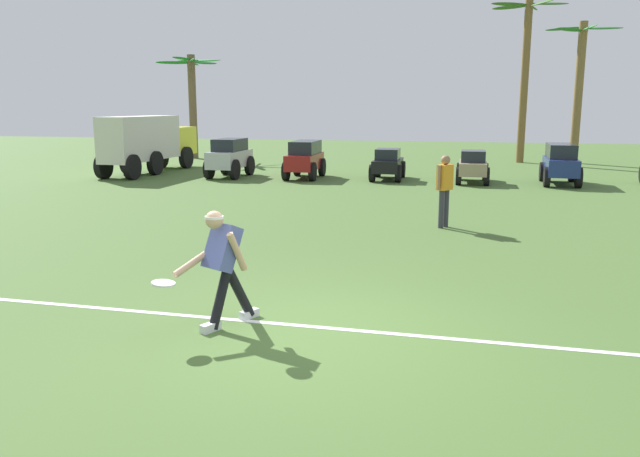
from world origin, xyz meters
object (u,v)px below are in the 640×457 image
object	(u,v)px
frisbee_thrower	(223,262)
parked_car_slot_e	(560,163)
box_truck	(148,141)
parked_car_slot_c	(388,164)
teammate_near_sideline	(445,184)
frisbee_in_flight	(163,283)
palm_tree_left_of_centre	(525,68)
palm_tree_right_of_centre	(579,84)
parked_car_slot_b	(305,158)
parked_car_slot_d	(473,166)
parked_car_slot_a	(230,157)
palm_tree_far_left	(192,97)

from	to	relation	value
frisbee_thrower	parked_car_slot_e	xyz separation A→B (m)	(5.86, 15.44, -0.08)
parked_car_slot_e	box_truck	bearing A→B (deg)	179.29
parked_car_slot_c	box_truck	distance (m)	9.39
teammate_near_sideline	box_truck	xyz separation A→B (m)	(-11.61, 8.76, 0.29)
frisbee_thrower	box_truck	size ratio (longest dim) A/B	0.24
frisbee_in_flight	palm_tree_left_of_centre	xyz separation A→B (m)	(5.74, 24.20, 3.58)
parked_car_slot_c	palm_tree_right_of_centre	world-z (taller)	palm_tree_right_of_centre
parked_car_slot_b	parked_car_slot_c	distance (m)	3.01
parked_car_slot_d	parked_car_slot_b	bearing A→B (deg)	179.76
frisbee_thrower	palm_tree_right_of_centre	xyz separation A→B (m)	(7.59, 23.85, 2.76)
parked_car_slot_b	parked_car_slot_c	bearing A→B (deg)	3.52
frisbee_thrower	teammate_near_sideline	xyz separation A→B (m)	(2.33, 6.86, 0.14)
parked_car_slot_a	parked_car_slot_e	world-z (taller)	parked_car_slot_a
frisbee_thrower	palm_tree_far_left	size ratio (longest dim) A/B	0.28
parked_car_slot_b	palm_tree_far_left	world-z (taller)	palm_tree_far_left
palm_tree_far_left	palm_tree_right_of_centre	size ratio (longest dim) A/B	0.81
parked_car_slot_c	parked_car_slot_e	bearing A→B (deg)	-0.27
parked_car_slot_d	teammate_near_sideline	bearing A→B (deg)	-94.69
palm_tree_right_of_centre	palm_tree_left_of_centre	bearing A→B (deg)	-175.64
palm_tree_far_left	parked_car_slot_e	bearing A→B (deg)	-23.34
parked_car_slot_e	palm_tree_far_left	size ratio (longest dim) A/B	0.48
palm_tree_left_of_centre	palm_tree_right_of_centre	world-z (taller)	palm_tree_left_of_centre
box_truck	palm_tree_left_of_centre	bearing A→B (deg)	28.99
parked_car_slot_a	parked_car_slot_c	bearing A→B (deg)	4.30
teammate_near_sideline	palm_tree_far_left	xyz separation A→B (m)	(-12.79, 15.62, 2.08)
parked_car_slot_a	box_truck	xyz separation A→B (m)	(-3.58, 0.60, 0.49)
frisbee_in_flight	parked_car_slot_b	xyz separation A→B (m)	(-2.41, 15.81, 0.07)
frisbee_thrower	frisbee_in_flight	xyz separation A→B (m)	(-0.50, -0.53, -0.14)
teammate_near_sideline	palm_tree_right_of_centre	world-z (taller)	palm_tree_right_of_centre
teammate_near_sideline	parked_car_slot_d	bearing A→B (deg)	85.31
frisbee_thrower	palm_tree_left_of_centre	size ratio (longest dim) A/B	0.19
parked_car_slot_d	box_truck	distance (m)	12.32
frisbee_thrower	parked_car_slot_b	xyz separation A→B (m)	(-2.91, 15.28, -0.08)
frisbee_in_flight	parked_car_slot_e	xyz separation A→B (m)	(6.36, 15.97, 0.07)
parked_car_slot_a	palm_tree_far_left	world-z (taller)	palm_tree_far_left
teammate_near_sideline	parked_car_slot_b	size ratio (longest dim) A/B	0.64
parked_car_slot_c	parked_car_slot_d	world-z (taller)	same
frisbee_thrower	palm_tree_left_of_centre	world-z (taller)	palm_tree_left_of_centre
parked_car_slot_b	parked_car_slot_e	xyz separation A→B (m)	(8.77, 0.16, 0.00)
parked_car_slot_a	parked_car_slot_b	size ratio (longest dim) A/B	0.97
teammate_near_sideline	palm_tree_left_of_centre	distance (m)	17.37
frisbee_thrower	parked_car_slot_b	distance (m)	15.55
parked_car_slot_a	parked_car_slot_e	xyz separation A→B (m)	(11.56, 0.41, -0.02)
box_truck	palm_tree_left_of_centre	size ratio (longest dim) A/B	0.80
parked_car_slot_b	parked_car_slot_c	xyz separation A→B (m)	(3.00, 0.18, -0.16)
teammate_near_sideline	palm_tree_left_of_centre	size ratio (longest dim) A/B	0.21
box_truck	palm_tree_right_of_centre	bearing A→B (deg)	25.99
palm_tree_right_of_centre	teammate_near_sideline	bearing A→B (deg)	-107.22
palm_tree_far_left	palm_tree_left_of_centre	bearing A→B (deg)	4.33
frisbee_in_flight	frisbee_thrower	bearing A→B (deg)	46.98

